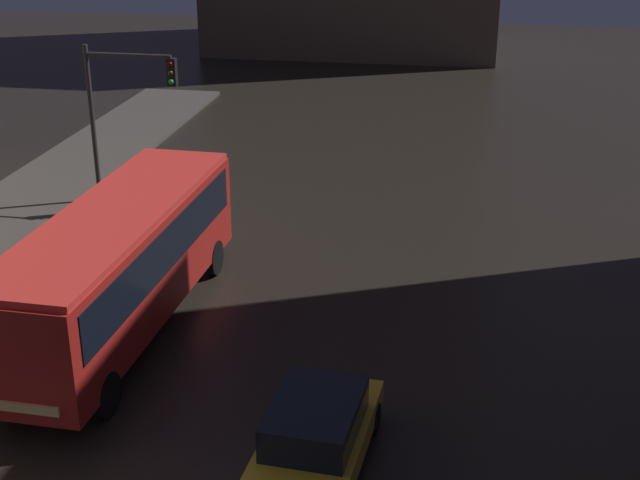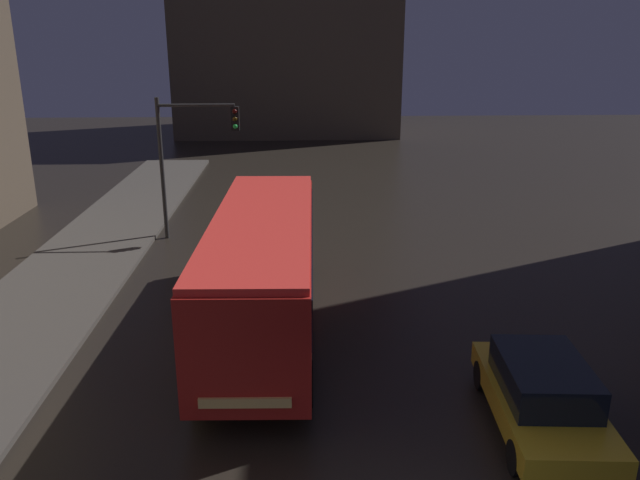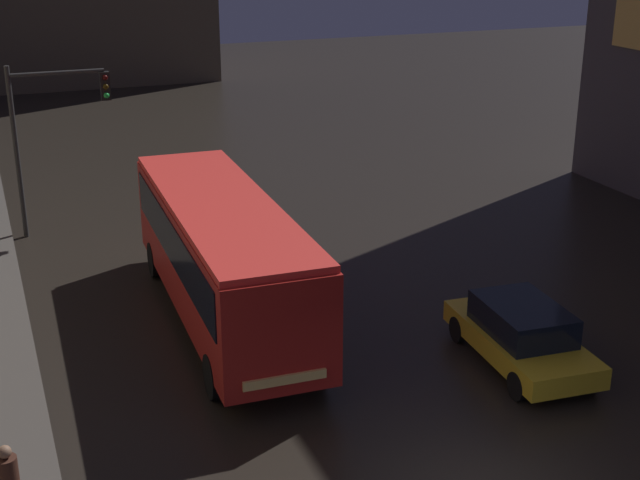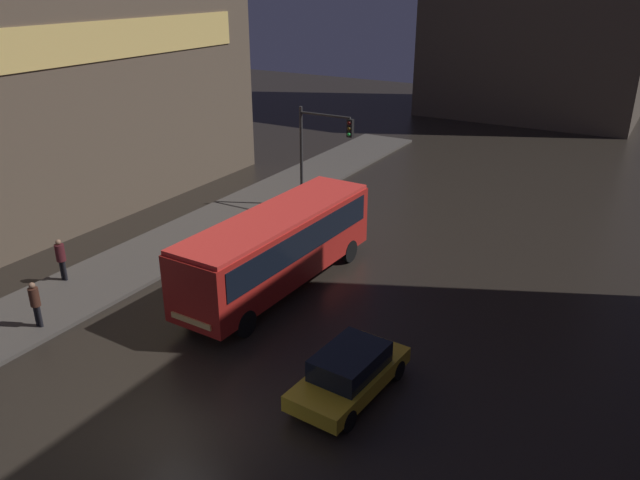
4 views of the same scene
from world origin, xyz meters
name	(u,v)px [view 3 (image 3 of 4)]	position (x,y,z in m)	size (l,w,h in m)	color
bus_near	(223,249)	(-2.31, 8.91, 1.98)	(2.87, 10.28, 3.22)	#AD1E19
car_taxi	(521,334)	(3.41, 4.19, 0.76)	(2.18, 4.44, 1.48)	gold
traffic_light_main	(51,120)	(-5.44, 17.45, 3.74)	(3.12, 0.35, 5.50)	#2D2D2D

